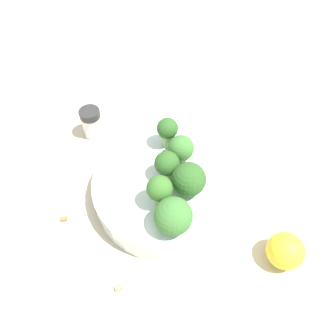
{
  "coord_description": "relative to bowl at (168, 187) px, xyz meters",
  "views": [
    {
      "loc": [
        0.07,
        0.28,
        0.43
      ],
      "look_at": [
        0.0,
        0.0,
        0.07
      ],
      "focal_mm": 35.0,
      "sensor_mm": 36.0,
      "label": 1
    }
  ],
  "objects": [
    {
      "name": "broccoli_floret_1",
      "position": [
        -0.02,
        0.03,
        0.05
      ],
      "size": [
        0.05,
        0.05,
        0.05
      ],
      "color": "#7A9E5B",
      "rests_on": "bowl"
    },
    {
      "name": "almond_crumb_2",
      "position": [
        0.16,
        0.01,
        -0.01
      ],
      "size": [
        0.01,
        0.01,
        0.01
      ],
      "primitive_type": "cube",
      "rotation": [
        0.0,
        0.0,
        6.25
      ],
      "color": "olive",
      "rests_on": "ground_plane"
    },
    {
      "name": "broccoli_floret_0",
      "position": [
        -0.0,
        -0.01,
        0.05
      ],
      "size": [
        0.04,
        0.04,
        0.05
      ],
      "color": "#8EB770",
      "rests_on": "bowl"
    },
    {
      "name": "ground_plane",
      "position": [
        0.0,
        0.0,
        -0.02
      ],
      "size": [
        3.0,
        3.0,
        0.0
      ],
      "primitive_type": "plane",
      "color": "beige"
    },
    {
      "name": "broccoli_floret_2",
      "position": [
        0.02,
        0.04,
        0.05
      ],
      "size": [
        0.04,
        0.04,
        0.06
      ],
      "color": "#84AD66",
      "rests_on": "bowl"
    },
    {
      "name": "broccoli_floret_5",
      "position": [
        0.01,
        0.08,
        0.05
      ],
      "size": [
        0.05,
        0.05,
        0.05
      ],
      "color": "#8EB770",
      "rests_on": "bowl"
    },
    {
      "name": "broccoli_floret_3",
      "position": [
        -0.02,
        -0.07,
        0.05
      ],
      "size": [
        0.03,
        0.03,
        0.05
      ],
      "color": "#8EB770",
      "rests_on": "bowl"
    },
    {
      "name": "pepper_shaker",
      "position": [
        0.1,
        -0.16,
        0.01
      ],
      "size": [
        0.04,
        0.04,
        0.06
      ],
      "color": "silver",
      "rests_on": "ground_plane"
    },
    {
      "name": "bowl",
      "position": [
        0.0,
        0.0,
        0.0
      ],
      "size": [
        0.23,
        0.23,
        0.04
      ],
      "primitive_type": "cylinder",
      "color": "silver",
      "rests_on": "ground_plane"
    },
    {
      "name": "lemon_wedge",
      "position": [
        -0.12,
        0.14,
        0.01
      ],
      "size": [
        0.05,
        0.05,
        0.05
      ],
      "primitive_type": "sphere",
      "color": "yellow",
      "rests_on": "ground_plane"
    },
    {
      "name": "almond_crumb_1",
      "position": [
        -0.13,
        -0.0,
        -0.02
      ],
      "size": [
        0.01,
        0.01,
        0.01
      ],
      "primitive_type": "cube",
      "rotation": [
        0.0,
        0.0,
        0.61
      ],
      "color": "tan",
      "rests_on": "ground_plane"
    },
    {
      "name": "broccoli_floret_4",
      "position": [
        -0.03,
        -0.03,
        0.04
      ],
      "size": [
        0.04,
        0.04,
        0.05
      ],
      "color": "#7A9E5B",
      "rests_on": "bowl"
    },
    {
      "name": "almond_crumb_0",
      "position": [
        0.1,
        0.13,
        -0.01
      ],
      "size": [
        0.01,
        0.01,
        0.01
      ],
      "primitive_type": "cube",
      "rotation": [
        0.0,
        0.0,
        3.32
      ],
      "color": "tan",
      "rests_on": "ground_plane"
    }
  ]
}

